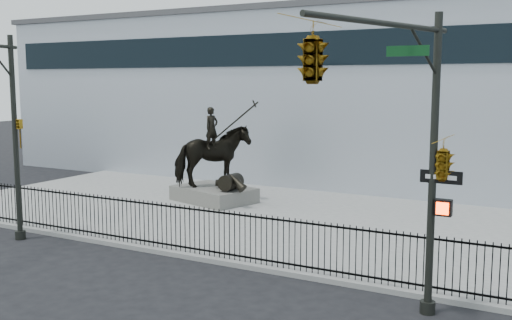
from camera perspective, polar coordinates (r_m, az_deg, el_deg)
The scene contains 7 objects.
ground at distance 17.78m, azimuth -7.12°, elevation -10.45°, with size 120.00×120.00×0.00m, color black.
plaza at distance 23.58m, azimuth 2.90°, elevation -5.71°, with size 30.00×12.00×0.15m, color gray.
building at distance 35.14m, azimuth 12.26°, elevation 5.78°, with size 44.00×14.00×9.00m, color silver.
picket_fence at distance 18.52m, azimuth -4.90°, elevation -6.78°, with size 22.10×0.10×1.50m.
statue_plinth at distance 26.74m, azimuth -4.03°, elevation -3.26°, with size 3.44×2.36×0.64m, color #595751.
equestrian_statue at distance 26.43m, azimuth -3.97°, elevation 0.28°, with size 4.24×3.26×3.73m.
traffic_signal_right at distance 12.21m, azimuth 12.07°, elevation 4.44°, with size 2.17×6.86×7.00m.
Camera 1 is at (9.95, -13.68, 5.47)m, focal length 42.00 mm.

